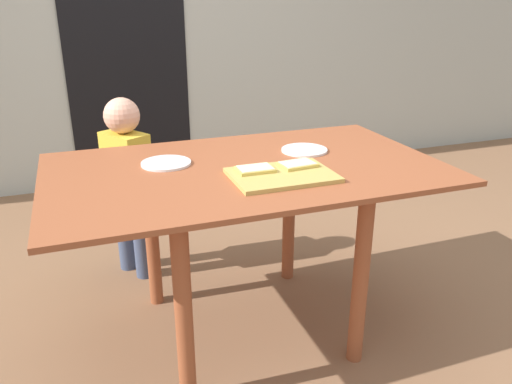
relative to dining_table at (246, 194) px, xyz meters
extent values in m
plane|color=brown|center=(0.00, 0.00, -0.66)|extent=(16.00, 16.00, 0.00)
cube|color=#ADB2A8|center=(0.00, 2.25, 0.61)|extent=(8.00, 0.20, 2.53)
cube|color=black|center=(-0.20, 2.15, 0.34)|extent=(0.90, 0.02, 2.00)
cube|color=brown|center=(0.00, 0.00, 0.11)|extent=(1.57, 0.94, 0.02)
cylinder|color=brown|center=(-0.35, -0.35, -0.28)|extent=(0.06, 0.06, 0.75)
cylinder|color=brown|center=(0.35, -0.35, -0.28)|extent=(0.06, 0.06, 0.75)
cylinder|color=brown|center=(-0.35, 0.35, -0.28)|extent=(0.06, 0.06, 0.75)
cylinder|color=brown|center=(0.35, 0.35, -0.28)|extent=(0.06, 0.06, 0.75)
cube|color=tan|center=(0.09, -0.17, 0.13)|extent=(0.38, 0.28, 0.02)
cube|color=gold|center=(0.00, -0.11, 0.14)|extent=(0.14, 0.10, 0.01)
cube|color=#F5E6AF|center=(0.00, -0.11, 0.15)|extent=(0.13, 0.09, 0.00)
cube|color=gold|center=(0.18, -0.11, 0.14)|extent=(0.15, 0.11, 0.01)
cube|color=#F5E6AF|center=(0.18, -0.11, 0.15)|extent=(0.13, 0.10, 0.00)
cylinder|color=silver|center=(-0.30, 0.14, 0.12)|extent=(0.20, 0.20, 0.01)
cylinder|color=white|center=(0.31, 0.11, 0.12)|extent=(0.20, 0.20, 0.01)
cylinder|color=#404D69|center=(-0.44, 0.74, -0.45)|extent=(0.09, 0.09, 0.41)
cylinder|color=#404D69|center=(-0.37, 0.62, -0.45)|extent=(0.09, 0.09, 0.41)
cube|color=gold|center=(-0.41, 0.68, -0.06)|extent=(0.24, 0.28, 0.37)
sphere|color=#E3A386|center=(-0.41, 0.68, 0.21)|extent=(0.18, 0.18, 0.18)
camera|label=1|loc=(-0.62, -1.82, 0.76)|focal=35.29mm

